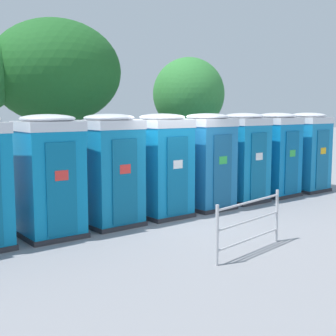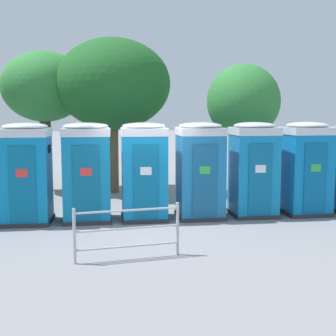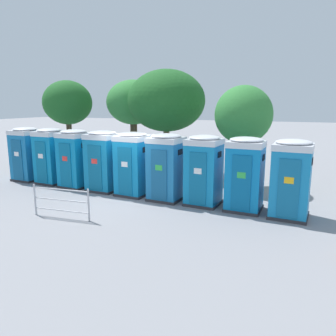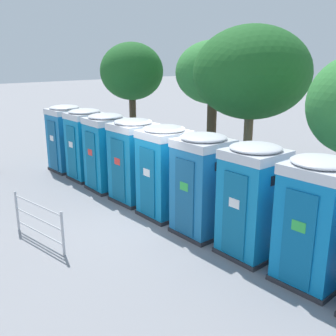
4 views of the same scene
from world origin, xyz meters
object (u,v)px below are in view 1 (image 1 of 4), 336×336
at_px(portapotty_6, 243,157).
at_px(event_barrier, 249,222).
at_px(portapotty_5, 207,161).
at_px(street_tree_3, 55,72).
at_px(portapotty_2, 50,176).
at_px(portapotty_3, 110,170).
at_px(portapotty_4, 163,165).
at_px(portapotty_7, 276,154).
at_px(portapotty_8, 307,152).
at_px(street_tree_2, 189,96).

xyz_separation_m(portapotty_6, event_barrier, (-3.80, -3.16, -0.72)).
height_order(portapotty_5, street_tree_3, street_tree_3).
relative_size(portapotty_2, street_tree_3, 0.48).
xyz_separation_m(portapotty_3, portapotty_4, (1.48, -0.13, 0.00)).
bearing_deg(portapotty_5, portapotty_7, -2.41).
height_order(portapotty_5, portapotty_8, same).
height_order(portapotty_4, portapotty_8, same).
bearing_deg(portapotty_8, street_tree_3, 142.67).
relative_size(portapotty_5, street_tree_3, 0.48).
bearing_deg(street_tree_3, street_tree_2, -20.10).
distance_m(portapotty_6, event_barrier, 4.99).
distance_m(portapotty_5, event_barrier, 4.01).
bearing_deg(street_tree_3, portapotty_6, -53.54).
xyz_separation_m(portapotty_6, street_tree_3, (-3.37, 4.56, 2.48)).
relative_size(portapotty_2, portapotty_8, 1.00).
height_order(portapotty_6, portapotty_7, same).
bearing_deg(street_tree_2, portapotty_2, -158.22).
bearing_deg(street_tree_3, portapotty_8, -37.33).
xyz_separation_m(portapotty_2, portapotty_3, (1.49, -0.05, -0.00)).
bearing_deg(portapotty_3, portapotty_4, -4.86).
bearing_deg(portapotty_6, portapotty_8, -5.22).
distance_m(portapotty_2, portapotty_6, 5.95).
height_order(portapotty_2, portapotty_3, same).
relative_size(portapotty_2, portapotty_4, 1.00).
xyz_separation_m(street_tree_2, event_barrier, (-4.61, -6.19, -2.55)).
relative_size(portapotty_6, street_tree_2, 0.58).
xyz_separation_m(portapotty_2, portapotty_8, (8.90, -0.60, 0.00)).
height_order(portapotty_3, portapotty_8, same).
xyz_separation_m(portapotty_7, street_tree_2, (-0.67, 3.12, 1.83)).
bearing_deg(portapotty_5, portapotty_8, -3.88).
height_order(portapotty_2, portapotty_7, same).
distance_m(portapotty_4, event_barrier, 3.49).
xyz_separation_m(portapotty_2, street_tree_3, (2.57, 4.23, 2.48)).
xyz_separation_m(street_tree_2, street_tree_3, (-4.18, 1.53, 0.65)).
relative_size(portapotty_4, portapotty_6, 1.00).
bearing_deg(portapotty_5, portapotty_6, -1.20).
height_order(portapotty_7, street_tree_2, street_tree_2).
distance_m(portapotty_3, portapotty_6, 4.46).
height_order(street_tree_2, street_tree_3, street_tree_3).
xyz_separation_m(portapotty_6, street_tree_2, (0.82, 3.03, 1.83)).
bearing_deg(portapotty_4, street_tree_2, 37.23).
xyz_separation_m(portapotty_4, portapotty_5, (1.48, -0.12, -0.00)).
bearing_deg(portapotty_3, portapotty_7, -3.55).
distance_m(portapotty_3, event_barrier, 3.57).
xyz_separation_m(portapotty_4, street_tree_2, (3.79, 2.88, 1.83)).
relative_size(portapotty_8, street_tree_3, 0.48).
xyz_separation_m(portapotty_2, event_barrier, (2.14, -3.49, -0.72)).
xyz_separation_m(portapotty_7, event_barrier, (-5.28, -3.07, -0.72)).
distance_m(portapotty_5, street_tree_3, 5.49).
relative_size(portapotty_4, event_barrier, 1.24).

